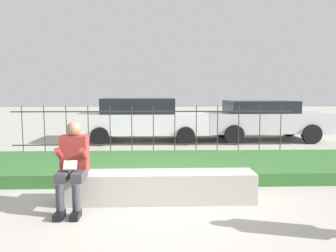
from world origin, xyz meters
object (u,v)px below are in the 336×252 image
(stone_bench, at_px, (158,188))
(car_parked_right, at_px, (263,119))
(car_parked_center, at_px, (142,119))
(person_seated_reader, at_px, (73,162))

(stone_bench, height_order, car_parked_right, car_parked_right)
(stone_bench, bearing_deg, car_parked_center, 94.53)
(person_seated_reader, height_order, car_parked_center, car_parked_center)
(stone_bench, relative_size, car_parked_center, 0.69)
(person_seated_reader, height_order, car_parked_right, car_parked_right)
(stone_bench, xyz_separation_m, person_seated_reader, (-1.22, -0.28, 0.48))
(person_seated_reader, bearing_deg, car_parked_right, 53.00)
(car_parked_center, xyz_separation_m, car_parked_right, (4.15, 0.01, -0.02))
(stone_bench, xyz_separation_m, car_parked_center, (-0.49, 6.18, 0.56))
(person_seated_reader, xyz_separation_m, car_parked_center, (0.73, 6.46, 0.07))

